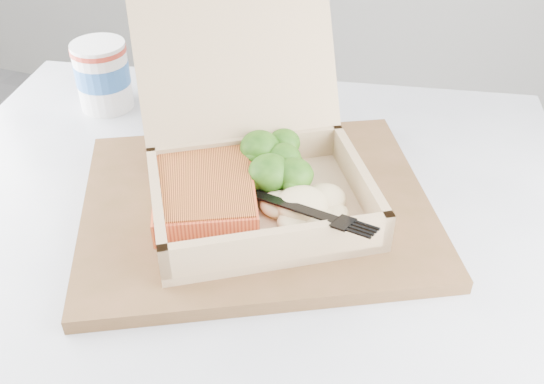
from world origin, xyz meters
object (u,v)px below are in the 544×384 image
(cafe_table, at_px, (234,353))
(serving_tray, at_px, (256,206))
(paper_cup, at_px, (102,74))
(takeout_container, at_px, (253,153))

(cafe_table, distance_m, serving_tray, 0.20)
(cafe_table, relative_size, paper_cup, 9.52)
(takeout_container, xyz_separation_m, paper_cup, (-0.27, 0.13, -0.01))
(paper_cup, bearing_deg, cafe_table, -36.99)
(cafe_table, relative_size, takeout_container, 2.62)
(serving_tray, xyz_separation_m, takeout_container, (-0.01, 0.02, 0.06))
(takeout_container, bearing_deg, paper_cup, 121.79)
(takeout_container, height_order, paper_cup, takeout_container)
(serving_tray, distance_m, takeout_container, 0.06)
(serving_tray, bearing_deg, takeout_container, 119.76)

